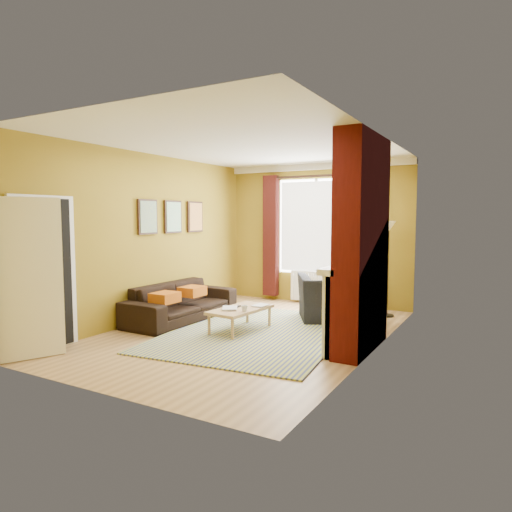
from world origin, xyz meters
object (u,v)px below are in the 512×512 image
floor_lamp (388,241)px  armchair (335,298)px  coffee_table (240,311)px  sofa (182,302)px  wicker_stool (345,297)px

floor_lamp → armchair: bearing=-132.3°
armchair → floor_lamp: bearing=-161.5°
coffee_table → floor_lamp: (1.70, 2.16, 1.00)m
sofa → coffee_table: bearing=-96.5°
wicker_stool → sofa: bearing=-135.1°
sofa → coffee_table: sofa is taller
armchair → wicker_stool: size_ratio=2.39×
coffee_table → floor_lamp: bearing=56.8°
sofa → wicker_stool: (2.16, 2.15, -0.07)m
wicker_stool → floor_lamp: 1.36m
sofa → floor_lamp: 3.72m
armchair → coffee_table: size_ratio=1.04×
armchair → coffee_table: (-1.01, -1.40, -0.06)m
sofa → wicker_stool: size_ratio=4.39×
wicker_stool → armchair: bearing=-82.6°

